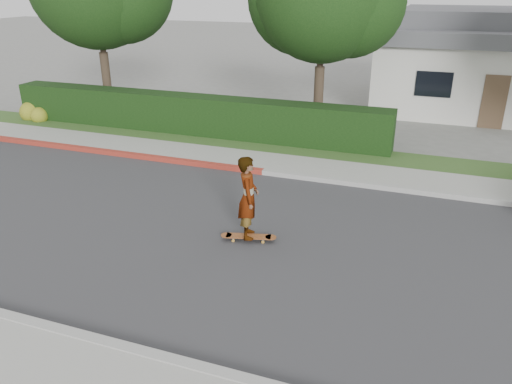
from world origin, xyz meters
The scene contains 13 objects.
ground centered at (0.00, 0.00, 0.00)m, with size 120.00×120.00×0.00m, color slate.
road centered at (0.00, 0.00, 0.01)m, with size 60.00×8.00×0.01m, color #2D2D30.
curb_near centered at (0.00, -4.10, 0.07)m, with size 60.00×0.20×0.15m, color #9E9E99.
sidewalk_near centered at (0.00, -5.00, 0.06)m, with size 60.00×1.60×0.12m, color gray.
curb_far centered at (0.00, 4.10, 0.07)m, with size 60.00×0.20×0.15m, color #9E9E99.
curb_red_section centered at (-5.00, 4.10, 0.08)m, with size 12.00×0.21×0.15m, color maroon.
sidewalk_far centered at (0.00, 5.00, 0.06)m, with size 60.00×1.60×0.12m, color gray.
planting_strip centered at (0.00, 6.60, 0.05)m, with size 60.00×1.60×0.10m, color #2D4C1E.
hedge centered at (-3.00, 7.20, 0.75)m, with size 15.00×1.00×1.50m, color black.
flowering_shrub centered at (-10.01, 6.74, 0.33)m, with size 1.40×1.00×0.90m.
house centered at (8.00, 16.00, 2.10)m, with size 10.60×8.60×4.30m.
skateboard centered at (2.07, 0.01, 0.11)m, with size 1.27×0.55×0.12m.
skateboarder centered at (2.07, 0.01, 1.07)m, with size 0.69×0.45×1.88m, color white.
Camera 1 is at (5.59, -9.28, 5.41)m, focal length 35.00 mm.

